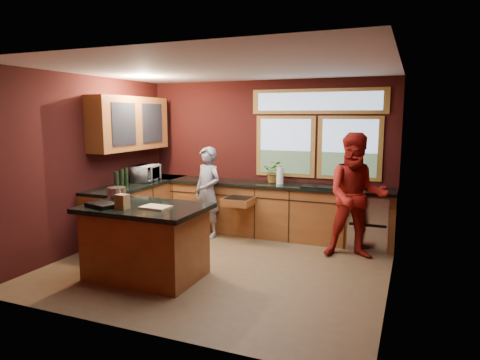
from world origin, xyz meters
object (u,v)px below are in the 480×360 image
Objects in this scene: island at (146,241)px; person_red at (356,196)px; stock_pot at (117,194)px; cutting_board at (156,207)px; person_grey at (208,192)px.

person_red is at bearing 37.10° from island.
island is 0.84× the size of person_red.
stock_pot is (-0.55, 0.15, 0.56)m from island.
island is 3.05m from person_red.
stock_pot reaches higher than island.
person_red is 7.69× the size of stock_pot.
cutting_board is 0.78m from stock_pot.
island is 0.52m from cutting_board.
stock_pot is (-2.95, -1.67, 0.11)m from person_red.
person_red is (2.50, -0.18, 0.14)m from person_grey.
stock_pot is (-0.45, -1.85, 0.25)m from person_grey.
island is 0.80m from stock_pot.
cutting_board is at bearing -152.67° from person_red.
person_grey is at bearing 98.38° from cutting_board.
island is 2.02m from person_grey.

